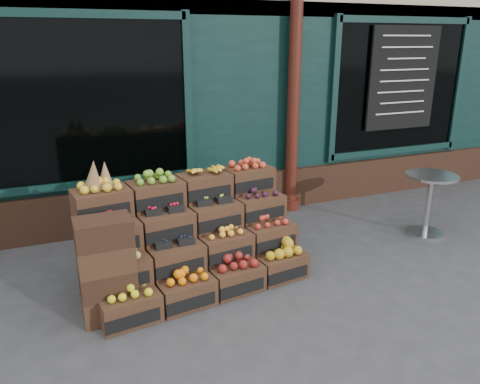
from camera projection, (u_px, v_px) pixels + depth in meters
name	position (u px, v px, depth m)	size (l,w,h in m)	color
ground	(282.00, 284.00, 5.01)	(60.00, 60.00, 0.00)	#3A3A3C
shop_facade	(159.00, 45.00, 8.75)	(12.00, 6.24, 4.80)	black
crate_display	(191.00, 242.00, 5.00)	(2.35, 1.36, 1.40)	#412819
spare_crates	(107.00, 269.00, 4.27)	(0.50, 0.35, 0.99)	#412819
bistro_table	(429.00, 198.00, 6.13)	(0.66, 0.66, 0.83)	silver
shopkeeper	(59.00, 150.00, 6.55)	(0.74, 0.49, 2.04)	#175023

